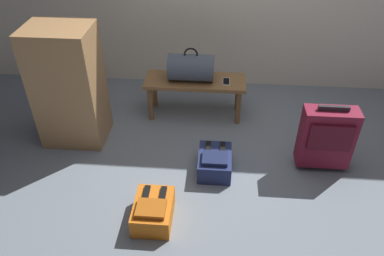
{
  "coord_description": "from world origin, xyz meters",
  "views": [
    {
      "loc": [
        -0.19,
        -2.41,
        2.24
      ],
      "look_at": [
        -0.41,
        0.27,
        0.25
      ],
      "focal_mm": 35.17,
      "sensor_mm": 36.0,
      "label": 1
    }
  ],
  "objects": [
    {
      "name": "bench",
      "position": [
        -0.42,
        0.87,
        0.34
      ],
      "size": [
        1.0,
        0.36,
        0.41
      ],
      "color": "olive",
      "rests_on": "ground"
    },
    {
      "name": "backpack_orange",
      "position": [
        -0.63,
        -0.57,
        0.09
      ],
      "size": [
        0.28,
        0.38,
        0.21
      ],
      "color": "orange",
      "rests_on": "ground"
    },
    {
      "name": "cell_phone",
      "position": [
        -0.11,
        0.84,
        0.41
      ],
      "size": [
        0.07,
        0.14,
        0.01
      ],
      "color": "silver",
      "rests_on": "bench"
    },
    {
      "name": "suitcase_upright_burgundy",
      "position": [
        0.73,
        0.14,
        0.32
      ],
      "size": [
        0.44,
        0.2,
        0.62
      ],
      "color": "maroon",
      "rests_on": "ground"
    },
    {
      "name": "ground_plane",
      "position": [
        0.0,
        0.0,
        0.0
      ],
      "size": [
        6.6,
        6.6,
        0.0
      ],
      "primitive_type": "plane",
      "color": "slate"
    },
    {
      "name": "duffel_bag_slate",
      "position": [
        -0.46,
        0.87,
        0.54
      ],
      "size": [
        0.44,
        0.26,
        0.34
      ],
      "color": "#475160",
      "rests_on": "bench"
    },
    {
      "name": "backpack_navy",
      "position": [
        -0.19,
        0.01,
        0.09
      ],
      "size": [
        0.28,
        0.38,
        0.21
      ],
      "color": "navy",
      "rests_on": "ground"
    },
    {
      "name": "side_cabinet",
      "position": [
        -1.52,
        0.4,
        0.55
      ],
      "size": [
        0.56,
        0.44,
        1.1
      ],
      "color": "#A87A4C",
      "rests_on": "ground"
    }
  ]
}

